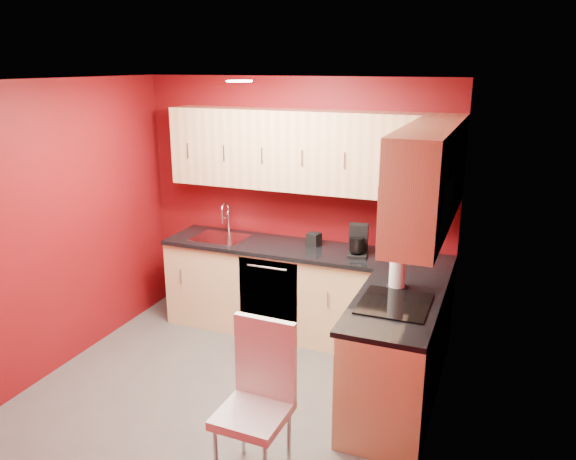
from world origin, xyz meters
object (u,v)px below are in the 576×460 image
Objects in this scene: sink at (221,234)px; paper_towel at (397,270)px; coffee_maker at (358,241)px; napkin_holder at (314,239)px; microwave at (417,207)px; dining_chair at (253,407)px.

sink reaches higher than paper_towel.
paper_towel is at bearing -19.30° from sink.
coffee_maker is 2.33× the size of napkin_holder.
sink is at bearing 160.70° from paper_towel.
microwave is 0.71m from paper_towel.
sink is at bearing 154.40° from microwave.
dining_chair is at bearing -127.16° from microwave.
microwave is 2.59× the size of paper_towel.
microwave reaches higher than dining_chair.
sink is 1.45m from coffee_maker.
coffee_maker is (1.45, -0.05, 0.11)m from sink.
paper_towel is at bearing -61.84° from coffee_maker.
microwave is at bearing -63.39° from paper_towel.
coffee_maker is at bearing 127.77° from paper_towel.
microwave is 1.72m from napkin_holder.
paper_towel reaches higher than dining_chair.
dining_chair is at bearing -114.53° from paper_towel.
coffee_maker is 0.79m from paper_towel.
microwave is 2.43m from sink.
napkin_holder is at bearing 153.21° from coffee_maker.
paper_towel is at bearing -38.82° from napkin_holder.
microwave is 1.46× the size of sink.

